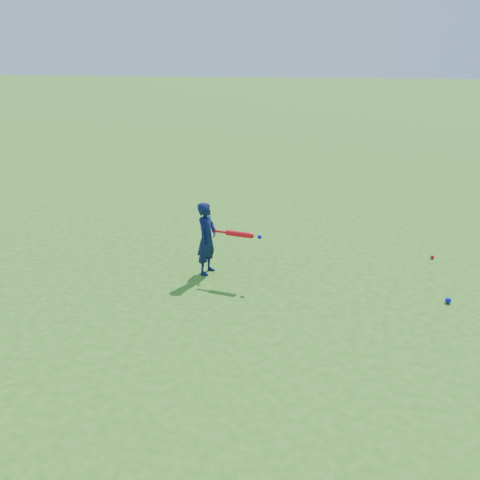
{
  "coord_description": "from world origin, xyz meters",
  "views": [
    {
      "loc": [
        1.18,
        -7.09,
        3.17
      ],
      "look_at": [
        0.33,
        -0.29,
        0.57
      ],
      "focal_mm": 40.0,
      "sensor_mm": 36.0,
      "label": 1
    }
  ],
  "objects_px": {
    "child": "(207,239)",
    "bat_swing": "(241,234)",
    "ground_ball_blue": "(448,300)",
    "ground_ball_red": "(432,257)"
  },
  "relations": [
    {
      "from": "child",
      "to": "bat_swing",
      "type": "relative_size",
      "value": 1.57
    },
    {
      "from": "child",
      "to": "bat_swing",
      "type": "distance_m",
      "value": 0.55
    },
    {
      "from": "ground_ball_blue",
      "to": "ground_ball_red",
      "type": "bearing_deg",
      "value": 85.77
    },
    {
      "from": "child",
      "to": "ground_ball_red",
      "type": "height_order",
      "value": "child"
    },
    {
      "from": "ground_ball_red",
      "to": "bat_swing",
      "type": "height_order",
      "value": "bat_swing"
    },
    {
      "from": "ground_ball_blue",
      "to": "bat_swing",
      "type": "xyz_separation_m",
      "value": [
        -2.71,
        0.39,
        0.63
      ]
    },
    {
      "from": "ground_ball_red",
      "to": "ground_ball_blue",
      "type": "bearing_deg",
      "value": -94.23
    },
    {
      "from": "child",
      "to": "ground_ball_blue",
      "type": "xyz_separation_m",
      "value": [
        3.21,
        -0.56,
        -0.49
      ]
    },
    {
      "from": "ground_ball_red",
      "to": "ground_ball_blue",
      "type": "relative_size",
      "value": 0.8
    },
    {
      "from": "ground_ball_blue",
      "to": "bat_swing",
      "type": "relative_size",
      "value": 0.11
    }
  ]
}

